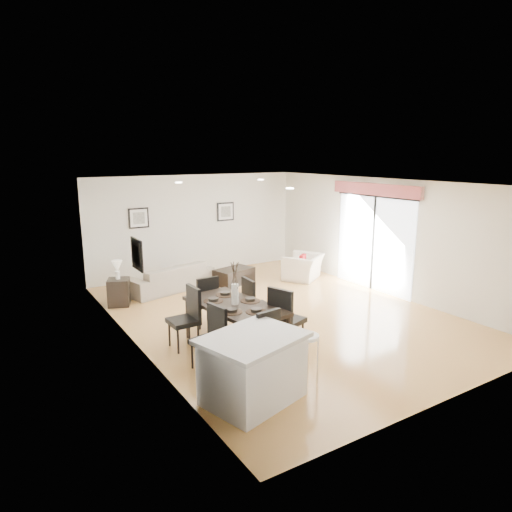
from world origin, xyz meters
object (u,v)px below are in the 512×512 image
dining_chair_wfar (188,314)px  kitchen_island (253,368)px  dining_chair_head (273,341)px  dining_chair_foot (205,299)px  dining_chair_enear (284,315)px  coffee_table (234,276)px  bar_stool (307,342)px  side_table (119,292)px  dining_table (235,308)px  dining_chair_efar (254,302)px  armchair (303,267)px  dining_chair_wnear (212,334)px  sofa (170,277)px

dining_chair_wfar → kitchen_island: (0.02, -2.08, -0.12)m
dining_chair_head → dining_chair_foot: (0.01, 2.33, 0.01)m
dining_chair_enear → dining_chair_head: dining_chair_enear is taller
dining_chair_enear → coffee_table: dining_chair_enear is taller
dining_chair_foot → bar_stool: (0.27, -2.78, 0.08)m
dining_chair_foot → side_table: size_ratio=1.67×
dining_chair_wfar → dining_chair_head: 1.76m
dining_table → bar_stool: size_ratio=2.69×
dining_chair_head → kitchen_island: (-0.63, -0.45, -0.08)m
dining_chair_enear → dining_chair_head: size_ratio=1.11×
dining_chair_foot → coffee_table: bearing=-132.0°
dining_chair_enear → coffee_table: bearing=-36.5°
dining_chair_wfar → dining_chair_foot: 0.96m
dining_chair_wfar → coffee_table: dining_chair_wfar is taller
dining_table → dining_chair_efar: dining_chair_efar is taller
dining_chair_efar → side_table: 3.32m
dining_table → kitchen_island: 1.75m
armchair → dining_chair_enear: dining_chair_enear is taller
armchair → coffee_table: size_ratio=1.04×
dining_chair_wnear → dining_chair_efar: bearing=113.8°
bar_stool → dining_table: bearing=99.6°
bar_stool → dining_chair_wnear: bearing=128.9°
dining_chair_wfar → coffee_table: bearing=138.1°
dining_chair_efar → dining_chair_enear: bearing=-176.2°
armchair → dining_chair_efar: bearing=5.5°
dining_chair_head → kitchen_island: bearing=-151.5°
dining_chair_efar → dining_chair_head: dining_chair_efar is taller
coffee_table → sofa: bearing=152.9°
dining_chair_wnear → dining_chair_foot: dining_chair_foot is taller
armchair → dining_chair_wnear: bearing=4.5°
dining_chair_enear → side_table: 4.18m
kitchen_island → dining_chair_wfar: bearing=75.0°
armchair → dining_table: bearing=5.0°
dining_chair_wfar → dining_chair_enear: size_ratio=0.96×
dining_chair_wfar → bar_stool: 2.28m
dining_chair_efar → dining_chair_wfar: bearing=94.1°
dining_chair_wfar → coffee_table: (2.57, 2.99, -0.39)m
kitchen_island → bar_stool: 0.92m
dining_chair_enear → bar_stool: (-0.39, -1.11, 0.02)m
sofa → coffee_table: sofa is taller
dining_chair_enear → dining_chair_foot: dining_chair_enear is taller
dining_chair_efar → dining_table: bearing=129.5°
dining_chair_wnear → dining_chair_wfar: 0.92m
sofa → dining_chair_enear: 4.33m
armchair → dining_chair_head: (-3.67, -4.02, 0.22)m
dining_chair_foot → kitchen_island: 2.85m
dining_table → coffee_table: bearing=53.5°
dining_chair_wnear → dining_chair_head: dining_chair_head is taller
coffee_table → kitchen_island: bearing=-131.5°
dining_chair_wnear → side_table: (-0.40, 3.74, -0.25)m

